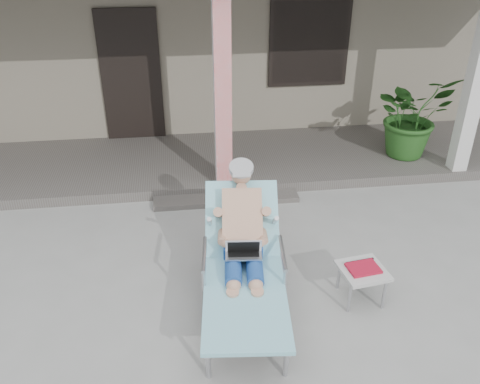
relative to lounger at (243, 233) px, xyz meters
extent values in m
plane|color=#9E9E99|center=(0.03, 0.16, -0.82)|extent=(60.00, 60.00, 0.00)
cube|color=gray|center=(0.03, 6.66, 0.68)|extent=(10.00, 5.00, 3.00)
cube|color=black|center=(-1.27, 4.13, 0.38)|extent=(0.95, 0.06, 2.10)
cube|color=black|center=(1.63, 4.13, 0.83)|extent=(1.20, 0.06, 1.30)
cube|color=black|center=(1.63, 4.12, 0.83)|extent=(1.32, 0.05, 1.42)
cube|color=#605B56|center=(0.03, 3.16, -0.74)|extent=(10.00, 2.00, 0.15)
cube|color=red|center=(0.03, 2.31, 0.64)|extent=(0.22, 0.22, 2.61)
cube|color=silver|center=(3.53, 2.31, 0.64)|extent=(0.22, 0.22, 2.61)
cube|color=#605B56|center=(0.03, 2.01, -0.78)|extent=(2.00, 0.30, 0.07)
cylinder|color=#B7B7BC|center=(-0.43, -0.97, -0.62)|extent=(0.05, 0.05, 0.39)
cylinder|color=#B7B7BC|center=(0.23, -1.03, -0.62)|extent=(0.05, 0.05, 0.39)
cylinder|color=#B7B7BC|center=(-0.29, 0.40, -0.62)|extent=(0.05, 0.05, 0.39)
cylinder|color=#B7B7BC|center=(0.37, 0.34, -0.62)|extent=(0.05, 0.05, 0.39)
cube|color=#B7B7BC|center=(-0.05, -0.50, -0.41)|extent=(0.79, 1.36, 0.03)
cube|color=#94D2E6|center=(-0.05, -0.50, -0.38)|extent=(0.90, 1.41, 0.04)
cube|color=#B7B7BC|center=(0.04, 0.44, -0.16)|extent=(0.72, 0.68, 0.52)
cube|color=#94D2E6|center=(0.04, 0.44, -0.12)|extent=(0.83, 0.77, 0.59)
cylinder|color=#ADADAF|center=(0.07, 0.74, 0.35)|extent=(0.28, 0.29, 0.14)
cube|color=silver|center=(0.00, -0.04, -0.20)|extent=(0.38, 0.28, 0.25)
cube|color=beige|center=(1.20, -0.15, -0.46)|extent=(0.51, 0.51, 0.04)
cylinder|color=#B7B7BC|center=(1.03, -0.33, -0.65)|extent=(0.03, 0.03, 0.34)
cylinder|color=#B7B7BC|center=(1.38, -0.33, -0.65)|extent=(0.03, 0.03, 0.34)
cylinder|color=#B7B7BC|center=(1.03, 0.03, -0.65)|extent=(0.03, 0.03, 0.34)
cylinder|color=#B7B7BC|center=(1.38, 0.03, -0.65)|extent=(0.03, 0.03, 0.34)
cube|color=#B6132D|center=(1.20, -0.15, -0.43)|extent=(0.34, 0.28, 0.03)
cube|color=black|center=(1.20, -0.03, -0.43)|extent=(0.31, 0.06, 0.03)
imported|color=#26591E|center=(2.99, 2.90, -0.02)|extent=(1.35, 1.24, 1.29)
camera|label=1|loc=(-0.55, -4.04, 2.75)|focal=38.00mm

